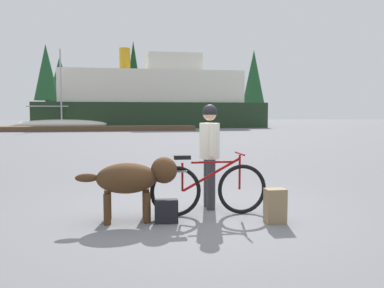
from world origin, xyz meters
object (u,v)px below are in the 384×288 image
object	(u,v)px
bicycle	(209,189)
ferry_boat	(153,100)
dog	(134,178)
handbag_pannier	(166,211)
backpack	(275,206)
person_cyclist	(210,147)
sailboat_moored	(62,124)

from	to	relation	value
bicycle	ferry_boat	size ratio (longest dim) A/B	0.08
dog	handbag_pannier	bearing A→B (deg)	-21.58
ferry_boat	handbag_pannier	bearing A→B (deg)	-94.25
bicycle	dog	xyz separation A→B (m)	(-1.10, -0.12, 0.20)
backpack	handbag_pannier	world-z (taller)	backpack
person_cyclist	dog	xyz separation A→B (m)	(-1.21, -0.57, -0.38)
ferry_boat	bicycle	bearing A→B (deg)	-93.25
person_cyclist	handbag_pannier	xyz separation A→B (m)	(-0.78, -0.74, -0.83)
bicycle	handbag_pannier	bearing A→B (deg)	-155.97
dog	person_cyclist	bearing A→B (deg)	25.17
bicycle	handbag_pannier	distance (m)	0.77
handbag_pannier	person_cyclist	bearing A→B (deg)	43.65
handbag_pannier	backpack	bearing A→B (deg)	-10.40
person_cyclist	ferry_boat	world-z (taller)	ferry_boat
backpack	ferry_boat	size ratio (longest dim) A/B	0.02
person_cyclist	handbag_pannier	distance (m)	1.36
backpack	ferry_boat	xyz separation A→B (m)	(1.27, 37.43, 2.56)
dog	backpack	distance (m)	2.00
backpack	handbag_pannier	distance (m)	1.51
person_cyclist	handbag_pannier	bearing A→B (deg)	-136.35
bicycle	sailboat_moored	distance (m)	33.25
person_cyclist	sailboat_moored	distance (m)	32.85
bicycle	dog	world-z (taller)	bicycle
dog	backpack	xyz separation A→B (m)	(1.92, -0.44, -0.37)
person_cyclist	handbag_pannier	size ratio (longest dim) A/B	5.13
dog	handbag_pannier	xyz separation A→B (m)	(0.43, -0.17, -0.45)
person_cyclist	dog	world-z (taller)	person_cyclist
backpack	sailboat_moored	world-z (taller)	sailboat_moored
bicycle	person_cyclist	size ratio (longest dim) A/B	1.06
handbag_pannier	sailboat_moored	size ratio (longest dim) A/B	0.04
handbag_pannier	bicycle	bearing A→B (deg)	24.03
person_cyclist	backpack	bearing A→B (deg)	-55.06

